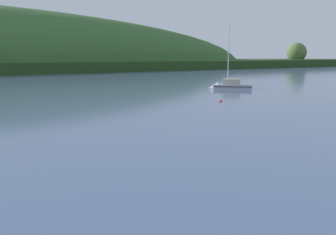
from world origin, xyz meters
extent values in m
sphere|color=#56703D|center=(194.24, 172.33, 8.70)|extent=(12.95, 12.95, 12.95)
cube|color=#ADB2BC|center=(36.85, 68.91, 0.13)|extent=(7.12, 6.87, 1.51)
cone|color=#ADB2BC|center=(34.12, 71.44, 0.13)|extent=(2.97, 2.99, 2.36)
cube|color=black|center=(36.85, 68.91, 0.48)|extent=(7.14, 6.89, 0.18)
cube|color=#BCB299|center=(36.71, 69.03, 1.41)|extent=(3.59, 3.50, 1.05)
cylinder|color=silver|center=(36.17, 69.54, 6.98)|extent=(0.17, 0.17, 12.19)
cylinder|color=silver|center=(37.60, 68.21, 2.08)|extent=(2.95, 2.76, 0.14)
sphere|color=red|center=(20.89, 54.79, 0.00)|extent=(0.49, 0.49, 0.49)
cylinder|color=black|center=(20.89, 54.79, 0.29)|extent=(0.04, 0.04, 0.08)
camera|label=1|loc=(-14.98, 15.49, 6.45)|focal=39.63mm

